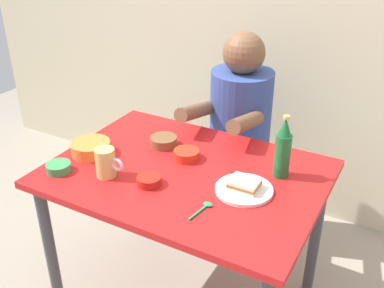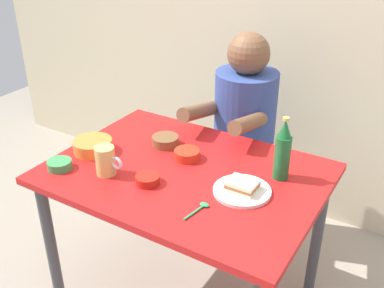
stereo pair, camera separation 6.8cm
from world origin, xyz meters
name	(u,v)px [view 1 (the left image)]	position (x,y,z in m)	size (l,w,h in m)	color
dining_table	(186,190)	(0.00, 0.00, 0.65)	(1.10, 0.80, 0.74)	red
stool	(237,178)	(-0.03, 0.63, 0.35)	(0.34, 0.34, 0.45)	#4C4C51
person_seated	(240,110)	(-0.03, 0.62, 0.77)	(0.33, 0.56, 0.72)	#33478C
plate_orange	(244,190)	(0.27, -0.02, 0.75)	(0.22, 0.22, 0.01)	silver
sandwich	(244,184)	(0.27, -0.02, 0.77)	(0.11, 0.09, 0.04)	beige
beer_mug	(106,163)	(-0.26, -0.19, 0.80)	(0.13, 0.08, 0.12)	#D1BC66
beer_bottle	(283,149)	(0.35, 0.15, 0.86)	(0.06, 0.06, 0.26)	#19602D
dip_bowl_green	(58,167)	(-0.45, -0.25, 0.76)	(0.10, 0.10, 0.03)	#388C4C
sambal_bowl_red	(149,180)	(-0.08, -0.16, 0.76)	(0.10, 0.10, 0.03)	#B21E14
condiment_bowl_brown	(164,141)	(-0.20, 0.14, 0.76)	(0.12, 0.12, 0.04)	brown
sauce_bowl_chili	(186,154)	(-0.05, 0.09, 0.76)	(0.11, 0.11, 0.04)	red
soup_bowl_orange	(91,147)	(-0.43, -0.07, 0.77)	(0.17, 0.17, 0.05)	orange
spoon	(204,207)	(0.19, -0.20, 0.75)	(0.04, 0.12, 0.01)	#26A559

